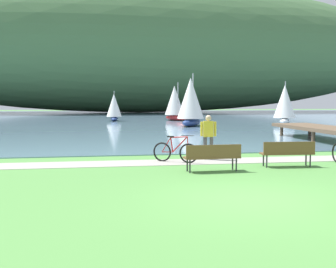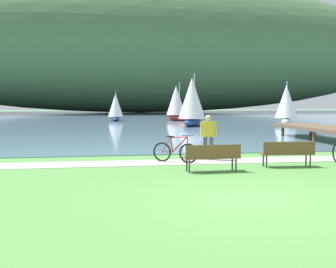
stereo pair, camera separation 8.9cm
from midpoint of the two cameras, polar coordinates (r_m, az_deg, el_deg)
name	(u,v)px [view 2 (the right image)]	position (r m, az deg, el deg)	size (l,w,h in m)	color
ground_plane	(252,200)	(9.91, 11.57, -8.71)	(200.00, 200.00, 0.00)	#518E42
bay_water	(125,117)	(57.32, -5.73, 2.24)	(180.00, 80.00, 0.04)	#6B8EA8
distant_hillside	(140,47)	(82.65, -3.75, 11.57)	(112.55, 28.00, 24.82)	#42663D
shoreline_path	(194,162)	(15.67, 3.64, -3.74)	(60.00, 1.50, 0.01)	#A39E93
park_bench_near_camera	(288,152)	(14.93, 16.02, -2.32)	(1.82, 0.58, 0.88)	brown
park_bench_further_along	(212,155)	(13.46, 6.17, -2.90)	(1.82, 0.55, 0.88)	brown
bicycle_leaning_near_bench	(175,152)	(15.44, 1.15, -2.39)	(1.52, 1.02, 1.01)	black
person_at_shoreline	(208,134)	(16.17, 5.63, -0.03)	(0.60, 0.28, 1.71)	#4C4C51
sailboat_nearest_to_shore	(176,103)	(47.61, 1.18, 4.26)	(2.92, 3.72, 4.29)	#B22323
sailboat_mid_bay	(116,107)	(46.68, -7.03, 3.64)	(1.80, 2.85, 3.28)	navy
sailboat_toward_hillside	(192,101)	(36.58, 3.33, 4.42)	(3.24, 3.94, 4.61)	navy
sailboat_far_off	(286,104)	(41.72, 15.73, 3.94)	(2.81, 3.53, 4.09)	white
pier_dock	(331,130)	(24.61, 21.23, 0.55)	(2.40, 10.00, 0.80)	brown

